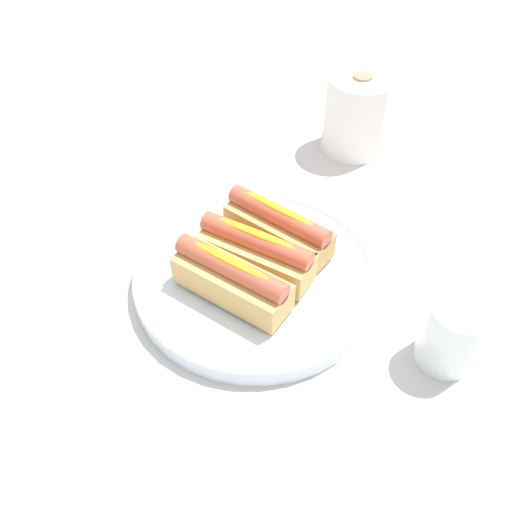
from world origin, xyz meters
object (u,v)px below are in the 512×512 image
object	(u,v)px
hotdog_front	(231,279)
water_glass	(451,335)
serving_bowl	(256,274)
hotdog_side	(278,227)
paper_towel_roll	(357,114)
hotdog_back	(256,252)

from	to	relation	value
hotdog_front	water_glass	xyz separation A→B (m)	(0.26, 0.01, -0.01)
hotdog_front	water_glass	world-z (taller)	hotdog_front
serving_bowl	hotdog_side	world-z (taller)	hotdog_side
serving_bowl	hotdog_front	size ratio (longest dim) A/B	2.04
hotdog_side	hotdog_front	bearing A→B (deg)	-104.45
hotdog_side	water_glass	xyz separation A→B (m)	(0.23, -0.10, -0.01)
hotdog_front	paper_towel_roll	size ratio (longest dim) A/B	1.18
hotdog_front	water_glass	bearing A→B (deg)	1.88
serving_bowl	paper_towel_roll	xyz separation A→B (m)	(0.06, 0.35, 0.05)
serving_bowl	hotdog_side	bearing A→B (deg)	75.55
hotdog_back	serving_bowl	bearing A→B (deg)	0.00
water_glass	paper_towel_roll	distance (m)	0.44
hotdog_back	paper_towel_roll	xyz separation A→B (m)	(0.06, 0.35, 0.01)
serving_bowl	paper_towel_roll	bearing A→B (deg)	79.93
hotdog_side	paper_towel_roll	bearing A→B (deg)	80.72
hotdog_back	hotdog_side	xyz separation A→B (m)	(0.01, 0.05, 0.00)
serving_bowl	paper_towel_roll	size ratio (longest dim) A/B	2.41
hotdog_side	water_glass	size ratio (longest dim) A/B	1.76
serving_bowl	hotdog_back	xyz separation A→B (m)	(-0.00, 0.00, 0.04)
hotdog_side	paper_towel_roll	world-z (taller)	paper_towel_roll
hotdog_side	paper_towel_roll	size ratio (longest dim) A/B	1.18
hotdog_front	paper_towel_roll	bearing A→B (deg)	79.35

